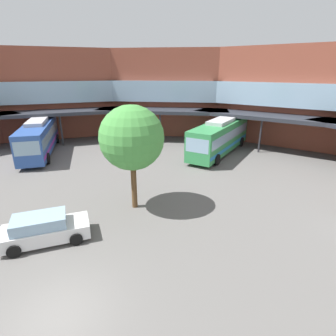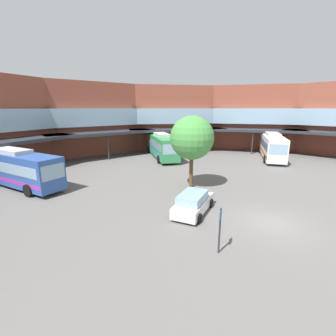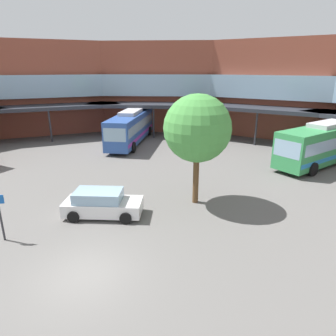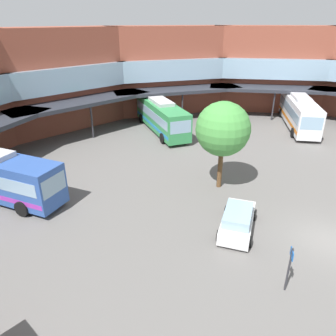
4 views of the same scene
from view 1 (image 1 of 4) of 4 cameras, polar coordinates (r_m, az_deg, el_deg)
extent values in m
plane|color=#605E5B|center=(12.21, -22.25, -27.10)|extent=(114.32, 114.32, 0.00)
cube|color=brown|center=(37.05, 22.47, 13.96)|extent=(17.41, 12.75, 11.24)
cube|color=#8CADC6|center=(36.43, 22.34, 14.50)|extent=(16.05, 12.23, 2.62)
cube|color=#282B33|center=(32.42, 20.10, 10.21)|extent=(16.51, 10.97, 0.40)
cylinder|color=#2D2D33|center=(31.25, 18.94, 6.49)|extent=(0.20, 0.20, 3.75)
cube|color=brown|center=(39.56, -0.24, 15.73)|extent=(16.47, 6.00, 11.24)
cube|color=#8CADC6|center=(38.94, -0.36, 16.21)|extent=(14.82, 6.24, 2.62)
cube|color=#282B33|center=(34.84, -1.31, 12.02)|extent=(16.47, 4.00, 0.40)
cylinder|color=#2D2D33|center=(33.60, -1.68, 8.47)|extent=(0.20, 0.20, 3.75)
cube|color=brown|center=(40.77, -22.19, 14.44)|extent=(17.41, 12.75, 11.24)
cube|color=#8CADC6|center=(40.14, -22.28, 14.90)|extent=(16.05, 12.23, 2.62)
cube|color=#282B33|center=(36.00, -21.98, 10.86)|extent=(16.51, 10.97, 0.40)
cylinder|color=#2D2D33|center=(34.73, -21.63, 7.45)|extent=(0.20, 0.20, 3.75)
cube|color=#2D519E|center=(32.46, -25.63, 5.95)|extent=(6.85, 12.07, 2.91)
cube|color=#8CADC6|center=(32.39, -25.72, 6.55)|extent=(6.62, 11.42, 0.93)
cube|color=purple|center=(32.65, -25.41, 4.57)|extent=(6.78, 11.86, 0.35)
cube|color=#8CADC6|center=(26.70, -27.72, 3.66)|extent=(2.05, 0.93, 1.28)
cube|color=#B2B2B7|center=(32.16, -26.07, 8.77)|extent=(3.24, 4.66, 0.36)
cylinder|color=black|center=(28.66, -24.11, 1.87)|extent=(0.70, 1.13, 1.10)
cylinder|color=black|center=(29.16, -28.86, 1.40)|extent=(0.70, 1.13, 1.10)
cylinder|color=black|center=(36.49, -22.44, 5.76)|extent=(0.70, 1.13, 1.10)
cylinder|color=black|center=(36.89, -26.22, 5.35)|extent=(0.70, 1.13, 1.10)
cube|color=#338C4C|center=(29.88, 10.93, 6.55)|extent=(7.08, 11.79, 2.97)
cube|color=#8CADC6|center=(29.80, 10.97, 7.22)|extent=(6.84, 11.16, 0.95)
cube|color=#267FBF|center=(30.08, 10.82, 5.02)|extent=(7.01, 11.58, 0.36)
cube|color=#8CADC6|center=(24.56, 6.21, 4.72)|extent=(2.12, 1.02, 1.31)
cube|color=#B2B2B7|center=(29.54, 11.14, 9.69)|extent=(3.35, 4.59, 0.36)
cylinder|color=black|center=(26.19, 10.32, 1.74)|extent=(0.72, 1.13, 1.10)
cylinder|color=black|center=(27.13, 5.25, 2.63)|extent=(0.72, 1.13, 1.10)
cylinder|color=black|center=(33.52, 15.25, 5.41)|extent=(0.72, 1.13, 1.10)
cylinder|color=black|center=(34.26, 11.12, 6.06)|extent=(0.72, 1.13, 1.10)
cube|color=silver|center=(16.11, -24.34, -12.18)|extent=(4.74, 3.62, 0.75)
cube|color=#8CADC6|center=(15.81, -25.61, -10.18)|extent=(3.07, 2.62, 0.60)
cylinder|color=black|center=(16.90, -19.12, -10.72)|extent=(0.69, 0.50, 0.66)
cylinder|color=black|center=(15.36, -18.86, -14.04)|extent=(0.69, 0.50, 0.66)
cylinder|color=black|center=(17.21, -28.98, -11.71)|extent=(0.69, 0.50, 0.66)
cylinder|color=black|center=(15.70, -29.82, -15.04)|extent=(0.69, 0.50, 0.66)
cylinder|color=brown|center=(17.66, -7.24, -2.91)|extent=(0.36, 0.36, 3.63)
sphere|color=#479342|center=(16.74, -7.68, 6.33)|extent=(4.03, 4.03, 4.03)
camera|label=2|loc=(19.38, -82.99, -1.54)|focal=25.72mm
camera|label=3|loc=(3.31, 98.55, -13.17)|focal=32.39mm
camera|label=4|loc=(23.03, -80.30, 12.34)|focal=34.29mm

